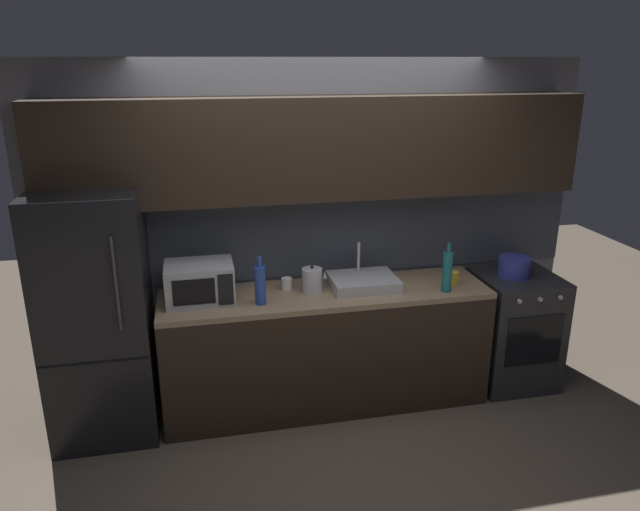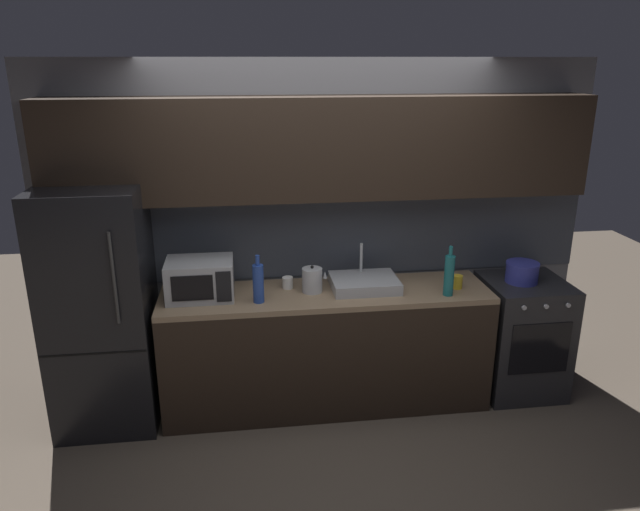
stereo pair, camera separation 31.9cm
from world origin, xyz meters
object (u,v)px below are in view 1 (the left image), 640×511
object	(u,v)px
oven_range	(513,329)
wine_bottle_teal	(447,271)
cooking_pot	(514,267)
mug_white	(287,284)
microwave	(200,282)
refrigerator	(98,316)
wine_bottle_blue	(260,285)
kettle	(312,280)
mug_yellow	(454,278)

from	to	relation	value
oven_range	wine_bottle_teal	xyz separation A→B (m)	(-0.68, -0.18, 0.60)
cooking_pot	mug_white	bearing A→B (deg)	176.55
wine_bottle_teal	cooking_pot	xyz separation A→B (m)	(0.63, 0.18, -0.07)
microwave	cooking_pot	size ratio (longest dim) A/B	1.90
refrigerator	wine_bottle_teal	bearing A→B (deg)	-4.19
microwave	cooking_pot	bearing A→B (deg)	-0.44
wine_bottle_teal	cooking_pot	world-z (taller)	wine_bottle_teal
wine_bottle_blue	wine_bottle_teal	distance (m)	1.33
wine_bottle_blue	microwave	bearing A→B (deg)	160.08
refrigerator	microwave	size ratio (longest dim) A/B	3.72
refrigerator	wine_bottle_teal	size ratio (longest dim) A/B	4.75
refrigerator	wine_bottle_blue	bearing A→B (deg)	-6.65
wine_bottle_blue	kettle	bearing A→B (deg)	19.93
refrigerator	kettle	world-z (taller)	refrigerator
oven_range	wine_bottle_blue	xyz separation A→B (m)	(-2.01, -0.12, 0.59)
wine_bottle_blue	cooking_pot	world-z (taller)	wine_bottle_blue
microwave	mug_white	size ratio (longest dim) A/B	5.39
wine_bottle_blue	wine_bottle_teal	world-z (taller)	wine_bottle_teal
oven_range	kettle	bearing A→B (deg)	179.44
oven_range	cooking_pot	xyz separation A→B (m)	(-0.05, 0.00, 0.53)
kettle	mug_white	distance (m)	0.20
oven_range	mug_yellow	distance (m)	0.76
oven_range	refrigerator	bearing A→B (deg)	179.98
wine_bottle_teal	mug_yellow	xyz separation A→B (m)	(0.11, 0.12, -0.10)
microwave	wine_bottle_blue	world-z (taller)	wine_bottle_blue
cooking_pot	mug_yellow	bearing A→B (deg)	-173.29
kettle	cooking_pot	world-z (taller)	kettle
refrigerator	mug_white	xyz separation A→B (m)	(1.30, 0.11, 0.09)
kettle	mug_white	world-z (taller)	kettle
mug_yellow	cooking_pot	xyz separation A→B (m)	(0.52, 0.06, 0.03)
wine_bottle_teal	refrigerator	bearing A→B (deg)	175.81
mug_yellow	refrigerator	bearing A→B (deg)	178.61
kettle	cooking_pot	distance (m)	1.57
refrigerator	mug_white	bearing A→B (deg)	4.65
mug_white	mug_yellow	size ratio (longest dim) A/B	0.86
refrigerator	cooking_pot	world-z (taller)	refrigerator
mug_white	wine_bottle_teal	bearing A→B (deg)	-14.21
wine_bottle_blue	mug_yellow	distance (m)	1.44
wine_bottle_teal	wine_bottle_blue	bearing A→B (deg)	177.82
oven_range	kettle	xyz separation A→B (m)	(-1.62, 0.02, 0.54)
microwave	wine_bottle_blue	distance (m)	0.42
mug_yellow	wine_bottle_teal	bearing A→B (deg)	-133.79
wine_bottle_blue	oven_range	bearing A→B (deg)	3.55
microwave	cooking_pot	world-z (taller)	microwave
mug_white	cooking_pot	world-z (taller)	cooking_pot
microwave	mug_yellow	size ratio (longest dim) A/B	4.66
refrigerator	kettle	bearing A→B (deg)	0.57
microwave	wine_bottle_teal	world-z (taller)	wine_bottle_teal
kettle	microwave	bearing A→B (deg)	179.72
oven_range	mug_white	bearing A→B (deg)	176.60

